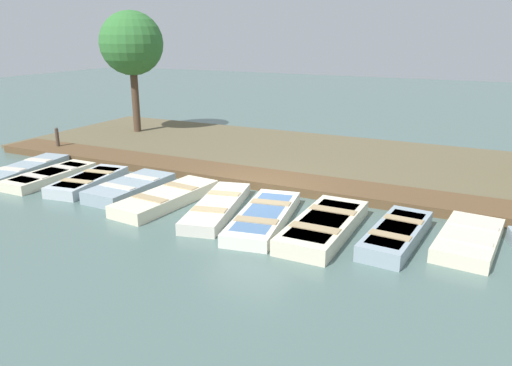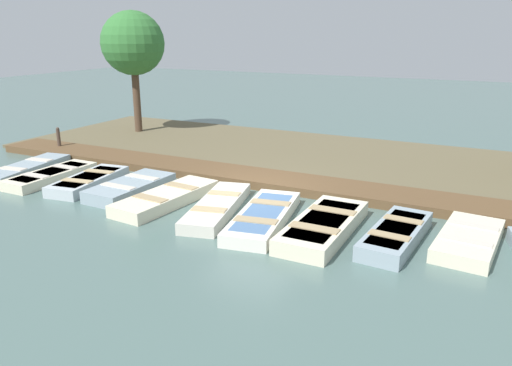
{
  "view_description": "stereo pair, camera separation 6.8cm",
  "coord_description": "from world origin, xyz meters",
  "px_view_note": "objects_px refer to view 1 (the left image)",
  "views": [
    {
      "loc": [
        12.32,
        6.24,
        4.65
      ],
      "look_at": [
        0.66,
        0.51,
        0.65
      ],
      "focal_mm": 35.0,
      "sensor_mm": 36.0,
      "label": 1
    },
    {
      "loc": [
        12.29,
        6.3,
        4.65
      ],
      "look_at": [
        0.66,
        0.51,
        0.65
      ],
      "focal_mm": 35.0,
      "sensor_mm": 36.0,
      "label": 2
    }
  ],
  "objects_px": {
    "rowboat_7": "(324,226)",
    "rowboat_9": "(469,239)",
    "rowboat_3": "(130,187)",
    "park_tree_far_left": "(132,44)",
    "rowboat_6": "(264,217)",
    "rowboat_1": "(50,176)",
    "rowboat_2": "(88,181)",
    "rowboat_0": "(26,169)",
    "rowboat_4": "(166,198)",
    "rowboat_8": "(396,234)",
    "mooring_post_near": "(58,140)",
    "rowboat_5": "(217,206)"
  },
  "relations": [
    {
      "from": "rowboat_7",
      "to": "rowboat_9",
      "type": "height_order",
      "value": "rowboat_7"
    },
    {
      "from": "rowboat_3",
      "to": "rowboat_7",
      "type": "relative_size",
      "value": 0.82
    },
    {
      "from": "park_tree_far_left",
      "to": "rowboat_6",
      "type": "bearing_deg",
      "value": 53.16
    },
    {
      "from": "rowboat_1",
      "to": "rowboat_2",
      "type": "height_order",
      "value": "rowboat_2"
    },
    {
      "from": "rowboat_0",
      "to": "rowboat_6",
      "type": "distance_m",
      "value": 9.18
    },
    {
      "from": "rowboat_9",
      "to": "rowboat_2",
      "type": "bearing_deg",
      "value": -82.8
    },
    {
      "from": "rowboat_4",
      "to": "rowboat_9",
      "type": "bearing_deg",
      "value": 100.24
    },
    {
      "from": "rowboat_8",
      "to": "rowboat_9",
      "type": "height_order",
      "value": "rowboat_8"
    },
    {
      "from": "rowboat_3",
      "to": "rowboat_6",
      "type": "relative_size",
      "value": 0.77
    },
    {
      "from": "rowboat_4",
      "to": "rowboat_8",
      "type": "xyz_separation_m",
      "value": [
        -0.15,
        6.28,
        0.01
      ]
    },
    {
      "from": "rowboat_6",
      "to": "mooring_post_near",
      "type": "relative_size",
      "value": 3.61
    },
    {
      "from": "rowboat_5",
      "to": "rowboat_6",
      "type": "bearing_deg",
      "value": 70.65
    },
    {
      "from": "rowboat_1",
      "to": "rowboat_8",
      "type": "distance_m",
      "value": 10.95
    },
    {
      "from": "rowboat_5",
      "to": "rowboat_1",
      "type": "bearing_deg",
      "value": -104.46
    },
    {
      "from": "rowboat_4",
      "to": "rowboat_8",
      "type": "bearing_deg",
      "value": 96.89
    },
    {
      "from": "rowboat_2",
      "to": "rowboat_7",
      "type": "bearing_deg",
      "value": 79.6
    },
    {
      "from": "rowboat_4",
      "to": "rowboat_5",
      "type": "xyz_separation_m",
      "value": [
        -0.04,
        1.61,
        -0.02
      ]
    },
    {
      "from": "rowboat_3",
      "to": "mooring_post_near",
      "type": "xyz_separation_m",
      "value": [
        -2.83,
        -5.95,
        0.32
      ]
    },
    {
      "from": "park_tree_far_left",
      "to": "rowboat_4",
      "type": "bearing_deg",
      "value": 43.38
    },
    {
      "from": "rowboat_7",
      "to": "mooring_post_near",
      "type": "distance_m",
      "value": 12.47
    },
    {
      "from": "rowboat_2",
      "to": "mooring_post_near",
      "type": "xyz_separation_m",
      "value": [
        -2.83,
        -4.3,
        0.34
      ]
    },
    {
      "from": "rowboat_7",
      "to": "rowboat_9",
      "type": "relative_size",
      "value": 1.23
    },
    {
      "from": "rowboat_1",
      "to": "rowboat_2",
      "type": "relative_size",
      "value": 1.02
    },
    {
      "from": "rowboat_4",
      "to": "rowboat_5",
      "type": "bearing_deg",
      "value": 96.89
    },
    {
      "from": "rowboat_4",
      "to": "rowboat_9",
      "type": "distance_m",
      "value": 7.81
    },
    {
      "from": "rowboat_0",
      "to": "mooring_post_near",
      "type": "bearing_deg",
      "value": -161.84
    },
    {
      "from": "rowboat_0",
      "to": "rowboat_1",
      "type": "xyz_separation_m",
      "value": [
        0.27,
        1.43,
        0.0
      ]
    },
    {
      "from": "rowboat_3",
      "to": "rowboat_4",
      "type": "xyz_separation_m",
      "value": [
        0.26,
        1.48,
        -0.02
      ]
    },
    {
      "from": "rowboat_1",
      "to": "rowboat_5",
      "type": "relative_size",
      "value": 0.84
    },
    {
      "from": "rowboat_7",
      "to": "rowboat_9",
      "type": "xyz_separation_m",
      "value": [
        -0.74,
        3.15,
        -0.03
      ]
    },
    {
      "from": "rowboat_2",
      "to": "rowboat_5",
      "type": "height_order",
      "value": "rowboat_2"
    },
    {
      "from": "rowboat_7",
      "to": "rowboat_8",
      "type": "bearing_deg",
      "value": 98.96
    },
    {
      "from": "mooring_post_near",
      "to": "rowboat_1",
      "type": "bearing_deg",
      "value": 43.28
    },
    {
      "from": "rowboat_3",
      "to": "mooring_post_near",
      "type": "bearing_deg",
      "value": -114.1
    },
    {
      "from": "rowboat_3",
      "to": "park_tree_far_left",
      "type": "distance_m",
      "value": 9.87
    },
    {
      "from": "rowboat_8",
      "to": "rowboat_7",
      "type": "bearing_deg",
      "value": -76.82
    },
    {
      "from": "rowboat_1",
      "to": "rowboat_5",
      "type": "bearing_deg",
      "value": 88.94
    },
    {
      "from": "rowboat_0",
      "to": "rowboat_6",
      "type": "relative_size",
      "value": 0.92
    },
    {
      "from": "rowboat_8",
      "to": "rowboat_9",
      "type": "xyz_separation_m",
      "value": [
        -0.49,
        1.51,
        -0.02
      ]
    },
    {
      "from": "rowboat_1",
      "to": "rowboat_7",
      "type": "bearing_deg",
      "value": 88.5
    },
    {
      "from": "rowboat_2",
      "to": "rowboat_6",
      "type": "distance_m",
      "value": 6.19
    },
    {
      "from": "rowboat_6",
      "to": "rowboat_8",
      "type": "bearing_deg",
      "value": 84.98
    },
    {
      "from": "rowboat_5",
      "to": "park_tree_far_left",
      "type": "bearing_deg",
      "value": -143.83
    },
    {
      "from": "rowboat_3",
      "to": "rowboat_4",
      "type": "bearing_deg",
      "value": 81.49
    },
    {
      "from": "rowboat_5",
      "to": "rowboat_8",
      "type": "relative_size",
      "value": 1.21
    },
    {
      "from": "rowboat_0",
      "to": "rowboat_6",
      "type": "xyz_separation_m",
      "value": [
        0.55,
        9.16,
        0.0
      ]
    },
    {
      "from": "rowboat_1",
      "to": "rowboat_6",
      "type": "distance_m",
      "value": 7.74
    },
    {
      "from": "rowboat_0",
      "to": "rowboat_3",
      "type": "height_order",
      "value": "rowboat_3"
    },
    {
      "from": "rowboat_9",
      "to": "rowboat_1",
      "type": "bearing_deg",
      "value": -82.69
    },
    {
      "from": "rowboat_7",
      "to": "park_tree_far_left",
      "type": "relative_size",
      "value": 0.62
    }
  ]
}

